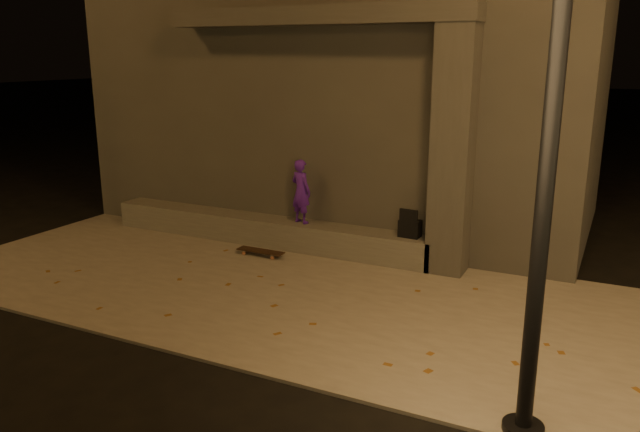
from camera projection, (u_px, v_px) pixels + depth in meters
The scene contains 9 objects.
ground at pixel (206, 353), 6.93m from camera, with size 120.00×120.00×0.00m, color black.
sidewalk at pixel (293, 291), 8.66m from camera, with size 11.00×4.40×0.04m, color slate.
building at pixel (356, 85), 12.33m from camera, with size 9.00×5.10×5.22m.
ledge at pixel (265, 230), 10.76m from camera, with size 6.00×0.55×0.45m, color #585550.
column at pixel (453, 152), 8.99m from camera, with size 0.55×0.55×3.60m, color #3D3A37.
canopy at pixel (318, 16), 9.48m from camera, with size 5.00×0.70×0.28m, color #3D3A37.
skateboarder at pixel (301, 191), 10.26m from camera, with size 0.39×0.26×1.07m, color #4F1AAC.
backpack at pixel (410, 227), 9.55m from camera, with size 0.33×0.23×0.45m.
skateboard at pixel (260, 251), 10.10m from camera, with size 0.81×0.21×0.09m.
Camera 1 is at (3.93, -5.10, 3.23)m, focal length 35.00 mm.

